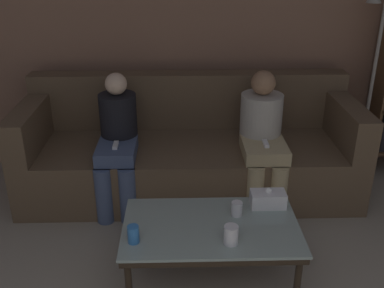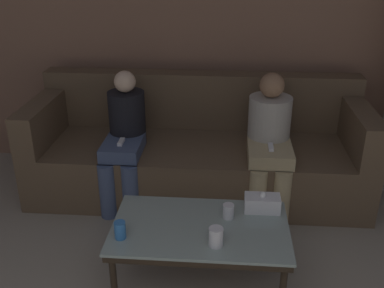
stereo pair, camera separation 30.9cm
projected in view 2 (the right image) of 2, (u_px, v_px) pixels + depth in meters
The scene contains 9 objects.
wall_back at pixel (203, 26), 3.93m from camera, with size 12.00×0.06×2.60m.
couch at pixel (198, 152), 3.83m from camera, with size 2.74×0.96×0.94m.
coffee_table at pixel (200, 232), 2.68m from camera, with size 1.05×0.62×0.43m.
cup_near_left at pixel (228, 211), 2.72m from camera, with size 0.07×0.07×0.09m.
cup_near_right at pixel (216, 237), 2.47m from camera, with size 0.08×0.08×0.11m.
cup_far_center at pixel (120, 230), 2.53m from camera, with size 0.07×0.07×0.10m.
tissue_box at pixel (262, 203), 2.79m from camera, with size 0.22×0.12×0.13m.
seated_person_left_end at pixel (125, 136), 3.56m from camera, with size 0.31×0.63×1.06m.
seated_person_mid_left at pixel (270, 138), 3.48m from camera, with size 0.33×0.65×1.07m.
Camera 2 is at (0.23, 0.21, 1.97)m, focal length 42.00 mm.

